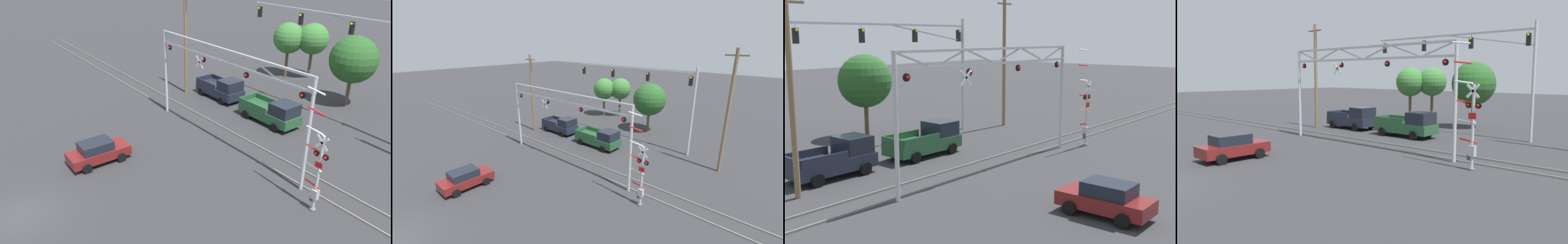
{
  "view_description": "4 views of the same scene",
  "coord_description": "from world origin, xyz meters",
  "views": [
    {
      "loc": [
        18.63,
        -2.23,
        13.17
      ],
      "look_at": [
        -1.41,
        12.66,
        1.51
      ],
      "focal_mm": 35.0,
      "sensor_mm": 36.0,
      "label": 1
    },
    {
      "loc": [
        16.96,
        -1.63,
        11.4
      ],
      "look_at": [
        1.73,
        15.36,
        4.22
      ],
      "focal_mm": 24.0,
      "sensor_mm": 36.0,
      "label": 2
    },
    {
      "loc": [
        -21.59,
        -3.06,
        7.65
      ],
      "look_at": [
        0.97,
        15.89,
        2.43
      ],
      "focal_mm": 45.0,
      "sensor_mm": 36.0,
      "label": 3
    },
    {
      "loc": [
        18.42,
        -5.12,
        5.0
      ],
      "look_at": [
        1.02,
        13.83,
        1.84
      ],
      "focal_mm": 35.0,
      "sensor_mm": 36.0,
      "label": 4
    }
  ],
  "objects": [
    {
      "name": "sedan_waiting",
      "position": [
        -2.82,
        5.68,
        0.78
      ],
      "size": [
        1.99,
        3.99,
        1.53
      ],
      "color": "maroon",
      "rests_on": "ground_plane"
    },
    {
      "name": "traffic_signal_span",
      "position": [
        4.06,
        23.71,
        6.45
      ],
      "size": [
        15.11,
        0.39,
        8.99
      ],
      "color": "#B7BABF",
      "rests_on": "ground_plane"
    },
    {
      "name": "crossing_signal_mast",
      "position": [
        8.86,
        12.93,
        2.39
      ],
      "size": [
        1.78,
        0.35,
        6.8
      ],
      "color": "#B7BABF",
      "rests_on": "ground_plane"
    },
    {
      "name": "pickup_truck_following",
      "position": [
        -6.73,
        19.73,
        0.98
      ],
      "size": [
        4.81,
        2.29,
        2.09
      ],
      "color": "#1E2333",
      "rests_on": "ground_plane"
    },
    {
      "name": "background_tree_far_left_verge",
      "position": [
        -5.77,
        31.16,
        4.25
      ],
      "size": [
        3.23,
        3.23,
        5.89
      ],
      "color": "brown",
      "rests_on": "ground_plane"
    },
    {
      "name": "utility_pole_left",
      "position": [
        -10.07,
        17.96,
        5.02
      ],
      "size": [
        1.8,
        0.28,
        9.74
      ],
      "color": "brown",
      "rests_on": "ground_plane"
    },
    {
      "name": "background_tree_beyond_span",
      "position": [
        -7.67,
        29.61,
        4.21
      ],
      "size": [
        3.24,
        3.24,
        5.86
      ],
      "color": "brown",
      "rests_on": "ground_plane"
    },
    {
      "name": "rail_track_near",
      "position": [
        0.0,
        14.25,
        0.05
      ],
      "size": [
        80.0,
        0.08,
        0.1
      ],
      "primitive_type": "cube",
      "color": "gray",
      "rests_on": "ground_plane"
    },
    {
      "name": "rail_track_far",
      "position": [
        0.0,
        15.69,
        0.05
      ],
      "size": [
        80.0,
        0.08,
        0.1
      ],
      "primitive_type": "cube",
      "color": "gray",
      "rests_on": "ground_plane"
    },
    {
      "name": "crossing_gantry",
      "position": [
        -0.02,
        13.97,
        5.09
      ],
      "size": [
        14.78,
        0.26,
        7.0
      ],
      "color": "#B7BABF",
      "rests_on": "ground_plane"
    },
    {
      "name": "pickup_truck_lead",
      "position": [
        -0.12,
        19.43,
        0.98
      ],
      "size": [
        5.14,
        2.29,
        2.09
      ],
      "color": "#23512D",
      "rests_on": "ground_plane"
    },
    {
      "name": "background_tree_far_right_verge",
      "position": [
        1.24,
        27.56,
        4.24
      ],
      "size": [
        4.08,
        4.08,
        6.29
      ],
      "color": "brown",
      "rests_on": "ground_plane"
    }
  ]
}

